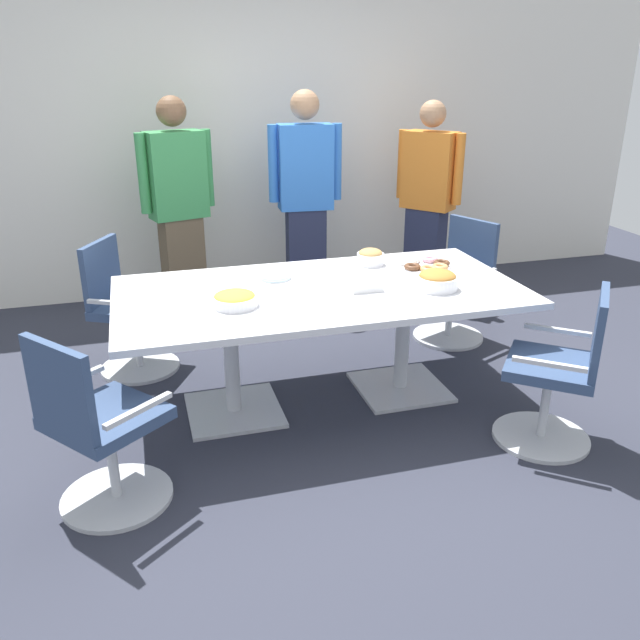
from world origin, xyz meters
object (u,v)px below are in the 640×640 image
Objects in this scene: napkin_pile at (363,283)px; plate_stack at (275,276)px; snack_bowl_pretzels at (437,280)px; person_standing_1 at (306,198)px; office_chair_0 at (456,287)px; office_chair_2 at (98,433)px; snack_bowl_cookies at (370,257)px; conference_table at (320,308)px; donut_platter at (425,265)px; person_standing_0 at (179,207)px; snack_bowl_chips_yellow at (235,299)px; office_chair_1 at (127,314)px; office_chair_3 at (560,377)px; person_standing_2 at (428,200)px.

plate_stack is at bearing 145.02° from napkin_pile.
person_standing_1 is at bearing 99.02° from snack_bowl_pretzels.
office_chair_0 is at bearing 16.55° from plate_stack.
office_chair_2 reaches higher than snack_bowl_cookies.
conference_table is 1.78m from person_standing_1.
snack_bowl_pretzels is at bearing -104.82° from donut_platter.
plate_stack is (-0.99, 0.05, -0.01)m from donut_platter.
person_standing_0 is at bearing 124.84° from snack_bowl_pretzels.
person_standing_0 reaches higher than snack_bowl_chips_yellow.
conference_table is 2.64× the size of office_chair_1.
snack_bowl_pretzels is at bearing -27.38° from plate_stack.
person_standing_0 is (0.61, 2.46, 0.52)m from office_chair_2.
plate_stack is at bearing 90.44° from office_chair_3.
napkin_pile is at bearing -34.98° from plate_stack.
snack_bowl_cookies reaches higher than plate_stack.
person_standing_2 is at bearing 66.89° from snack_bowl_pretzels.
conference_table is 1.39× the size of person_standing_2.
snack_bowl_pretzels is at bearing 103.26° from person_standing_1.
person_standing_2 reaches higher than plate_stack.
office_chair_0 is 1.00× the size of office_chair_2.
snack_bowl_chips_yellow is at bearing -164.36° from conference_table.
snack_bowl_cookies reaches higher than conference_table.
snack_bowl_pretzels is (1.95, 0.53, 0.40)m from office_chair_2.
snack_bowl_pretzels is at bearing 66.56° from office_chair_2.
office_chair_0 is 1.17m from snack_bowl_pretzels.
person_standing_1 is at bearing 94.06° from snack_bowl_cookies.
conference_table is 2.64× the size of office_chair_0.
office_chair_0 reaches higher than napkin_pile.
snack_bowl_chips_yellow is 1.31× the size of plate_stack.
snack_bowl_pretzels is 0.43m from donut_platter.
office_chair_2 is 2.06m from snack_bowl_pretzels.
conference_table is 2.64× the size of office_chair_3.
conference_table is 1.49m from office_chair_0.
office_chair_3 is 2.52m from person_standing_2.
snack_bowl_cookies is 0.62m from snack_bowl_pretzels.
person_standing_2 is (0.32, 2.45, 0.49)m from office_chair_3.
napkin_pile is (-1.04, -0.77, 0.38)m from office_chair_0.
snack_bowl_cookies is 0.36m from donut_platter.
donut_platter is (1.91, -0.60, 0.36)m from office_chair_1.
plate_stack is at bearing 152.62° from snack_bowl_pretzels.
office_chair_3 is (1.13, -0.82, -0.22)m from conference_table.
conference_table is 0.58m from snack_bowl_chips_yellow.
person_standing_0 reaches higher than office_chair_0.
office_chair_1 is 1.00× the size of office_chair_2.
person_standing_2 is at bearing 48.36° from conference_table.
office_chair_0 is 0.50× the size of person_standing_1.
office_chair_3 is at bearing -61.16° from snack_bowl_cookies.
person_standing_2 is 9.50× the size of snack_bowl_cookies.
office_chair_2 reaches higher than napkin_pile.
snack_bowl_chips_yellow is at bearing 77.59° from person_standing_0.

